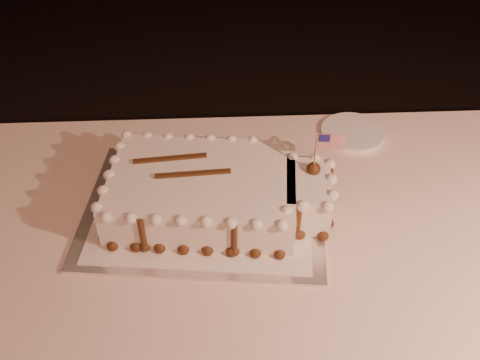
{
  "coord_description": "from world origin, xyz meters",
  "views": [
    {
      "loc": [
        -0.07,
        -0.2,
        1.59
      ],
      "look_at": [
        -0.03,
        0.64,
        0.84
      ],
      "focal_mm": 40.0,
      "sensor_mm": 36.0,
      "label": 1
    }
  ],
  "objects_px": {
    "banquet_table": "(251,321)",
    "side_plate": "(353,132)",
    "sheet_cake": "(216,192)",
    "cake_board": "(204,209)"
  },
  "relations": [
    {
      "from": "cake_board",
      "to": "banquet_table",
      "type": "bearing_deg",
      "value": -15.72
    },
    {
      "from": "cake_board",
      "to": "sheet_cake",
      "type": "xyz_separation_m",
      "value": [
        0.03,
        -0.0,
        0.05
      ]
    },
    {
      "from": "banquet_table",
      "to": "sheet_cake",
      "type": "height_order",
      "value": "sheet_cake"
    },
    {
      "from": "banquet_table",
      "to": "cake_board",
      "type": "height_order",
      "value": "cake_board"
    },
    {
      "from": "sheet_cake",
      "to": "cake_board",
      "type": "bearing_deg",
      "value": 174.05
    },
    {
      "from": "banquet_table",
      "to": "side_plate",
      "type": "relative_size",
      "value": 14.49
    },
    {
      "from": "cake_board",
      "to": "side_plate",
      "type": "relative_size",
      "value": 3.16
    },
    {
      "from": "sheet_cake",
      "to": "side_plate",
      "type": "distance_m",
      "value": 0.45
    },
    {
      "from": "banquet_table",
      "to": "sheet_cake",
      "type": "bearing_deg",
      "value": 152.88
    },
    {
      "from": "cake_board",
      "to": "side_plate",
      "type": "height_order",
      "value": "side_plate"
    }
  ]
}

